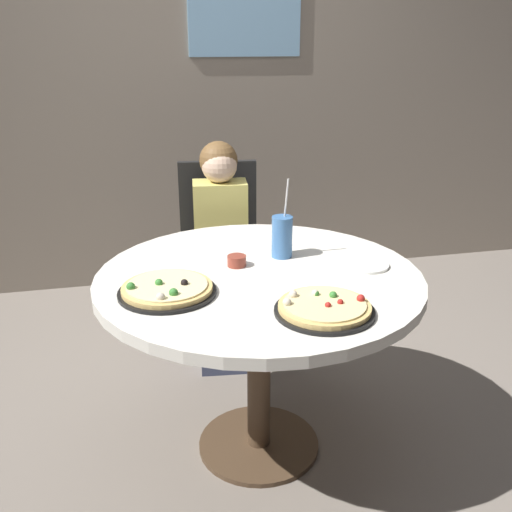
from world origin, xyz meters
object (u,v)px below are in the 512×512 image
object	(u,v)px
pizza_veggie	(167,289)
plate_small	(364,265)
diner_child	(222,266)
pizza_cheese	(324,308)
dining_table	(259,300)
sauce_bowl	(237,261)
chair_wooden	(220,245)
soda_cup	(282,236)

from	to	relation	value
pizza_veggie	plate_small	xyz separation A→B (m)	(0.73, 0.09, -0.01)
diner_child	pizza_cheese	world-z (taller)	diner_child
pizza_cheese	plate_small	size ratio (longest dim) A/B	1.73
dining_table	sauce_bowl	bearing A→B (deg)	123.93
sauce_bowl	chair_wooden	bearing A→B (deg)	85.09
diner_child	pizza_veggie	bearing A→B (deg)	-110.71
chair_wooden	dining_table	bearing A→B (deg)	-90.62
dining_table	diner_child	distance (m)	0.78
soda_cup	dining_table	bearing A→B (deg)	-129.48
dining_table	pizza_veggie	size ratio (longest dim) A/B	3.59
pizza_veggie	pizza_cheese	world-z (taller)	same
diner_child	pizza_cheese	xyz separation A→B (m)	(0.13, -1.11, 0.28)
pizza_cheese	soda_cup	size ratio (longest dim) A/B	1.01
chair_wooden	diner_child	distance (m)	0.19
pizza_veggie	pizza_cheese	xyz separation A→B (m)	(0.46, -0.25, 0.00)
plate_small	chair_wooden	bearing A→B (deg)	112.07
chair_wooden	pizza_cheese	size ratio (longest dim) A/B	3.05
dining_table	pizza_veggie	bearing A→B (deg)	-163.28
diner_child	chair_wooden	bearing A→B (deg)	84.11
pizza_veggie	soda_cup	distance (m)	0.53
dining_table	plate_small	bearing A→B (deg)	-1.56
diner_child	soda_cup	bearing A→B (deg)	-77.67
dining_table	pizza_cheese	world-z (taller)	pizza_cheese
chair_wooden	soda_cup	size ratio (longest dim) A/B	3.09
pizza_cheese	plate_small	distance (m)	0.43
pizza_cheese	soda_cup	xyz separation A→B (m)	(0.00, 0.50, 0.06)
chair_wooden	pizza_veggie	world-z (taller)	chair_wooden
chair_wooden	pizza_cheese	distance (m)	1.32
sauce_bowl	soda_cup	bearing A→B (deg)	17.25
pizza_cheese	sauce_bowl	xyz separation A→B (m)	(-0.19, 0.44, 0.00)
chair_wooden	diner_child	bearing A→B (deg)	-95.89
dining_table	pizza_cheese	bearing A→B (deg)	-70.40
diner_child	pizza_cheese	bearing A→B (deg)	-83.21
dining_table	soda_cup	distance (m)	0.27
diner_child	pizza_veggie	size ratio (longest dim) A/B	3.32
diner_child	plate_small	xyz separation A→B (m)	(0.41, -0.77, 0.27)
sauce_bowl	pizza_cheese	bearing A→B (deg)	-67.06
diner_child	soda_cup	xyz separation A→B (m)	(0.13, -0.61, 0.35)
diner_child	plate_small	distance (m)	0.92
dining_table	plate_small	distance (m)	0.41
chair_wooden	diner_child	size ratio (longest dim) A/B	0.88
pizza_veggie	diner_child	bearing A→B (deg)	69.29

